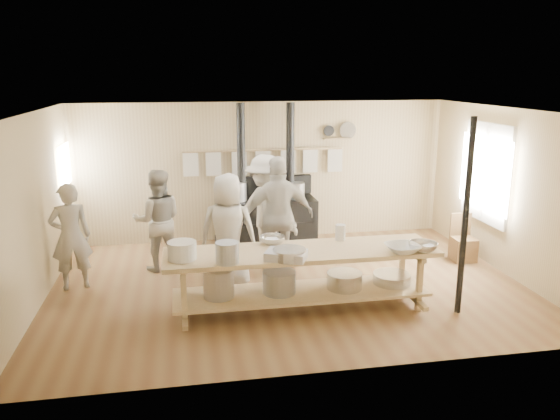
{
  "coord_description": "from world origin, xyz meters",
  "views": [
    {
      "loc": [
        -1.49,
        -7.57,
        3.13
      ],
      "look_at": [
        -0.09,
        0.2,
        1.12
      ],
      "focal_mm": 35.0,
      "sensor_mm": 36.0,
      "label": 1
    }
  ],
  "objects_px": {
    "cook_left": "(158,220)",
    "cook_right": "(279,217)",
    "cook_center": "(228,231)",
    "chair": "(463,247)",
    "cook_far_left": "(71,237)",
    "cook_by_window": "(266,210)",
    "stove": "(266,216)",
    "roasting_pan": "(286,255)",
    "prep_table": "(301,273)"
  },
  "relations": [
    {
      "from": "cook_left",
      "to": "cook_right",
      "type": "bearing_deg",
      "value": 160.3
    },
    {
      "from": "cook_center",
      "to": "chair",
      "type": "distance_m",
      "value": 4.11
    },
    {
      "from": "cook_far_left",
      "to": "cook_by_window",
      "type": "distance_m",
      "value": 3.02
    },
    {
      "from": "cook_left",
      "to": "cook_center",
      "type": "height_order",
      "value": "cook_center"
    },
    {
      "from": "stove",
      "to": "chair",
      "type": "distance_m",
      "value": 3.52
    },
    {
      "from": "roasting_pan",
      "to": "cook_far_left",
      "type": "bearing_deg",
      "value": 149.61
    },
    {
      "from": "cook_far_left",
      "to": "chair",
      "type": "distance_m",
      "value": 6.33
    },
    {
      "from": "cook_right",
      "to": "chair",
      "type": "relative_size",
      "value": 2.39
    },
    {
      "from": "cook_left",
      "to": "cook_by_window",
      "type": "bearing_deg",
      "value": 176.36
    },
    {
      "from": "cook_far_left",
      "to": "roasting_pan",
      "type": "height_order",
      "value": "cook_far_left"
    },
    {
      "from": "cook_far_left",
      "to": "cook_left",
      "type": "distance_m",
      "value": 1.36
    },
    {
      "from": "prep_table",
      "to": "chair",
      "type": "xyz_separation_m",
      "value": [
        3.16,
        1.49,
        -0.29
      ]
    },
    {
      "from": "stove",
      "to": "roasting_pan",
      "type": "bearing_deg",
      "value": -94.53
    },
    {
      "from": "cook_left",
      "to": "cook_center",
      "type": "relative_size",
      "value": 0.96
    },
    {
      "from": "cook_center",
      "to": "chair",
      "type": "xyz_separation_m",
      "value": [
        4.03,
        0.46,
        -0.63
      ]
    },
    {
      "from": "cook_far_left",
      "to": "cook_center",
      "type": "bearing_deg",
      "value": 156.47
    },
    {
      "from": "cook_far_left",
      "to": "cook_right",
      "type": "distance_m",
      "value": 3.1
    },
    {
      "from": "cook_by_window",
      "to": "cook_center",
      "type": "bearing_deg",
      "value": -90.86
    },
    {
      "from": "cook_center",
      "to": "cook_by_window",
      "type": "relative_size",
      "value": 0.94
    },
    {
      "from": "prep_table",
      "to": "stove",
      "type": "bearing_deg",
      "value": 89.96
    },
    {
      "from": "stove",
      "to": "cook_right",
      "type": "height_order",
      "value": "stove"
    },
    {
      "from": "stove",
      "to": "cook_left",
      "type": "height_order",
      "value": "stove"
    },
    {
      "from": "prep_table",
      "to": "cook_left",
      "type": "bearing_deg",
      "value": 134.62
    },
    {
      "from": "prep_table",
      "to": "cook_far_left",
      "type": "relative_size",
      "value": 2.26
    },
    {
      "from": "cook_right",
      "to": "roasting_pan",
      "type": "relative_size",
      "value": 3.83
    },
    {
      "from": "cook_left",
      "to": "chair",
      "type": "bearing_deg",
      "value": 172.29
    },
    {
      "from": "cook_center",
      "to": "prep_table",
      "type": "bearing_deg",
      "value": 144.47
    },
    {
      "from": "stove",
      "to": "cook_center",
      "type": "height_order",
      "value": "stove"
    },
    {
      "from": "cook_far_left",
      "to": "chair",
      "type": "relative_size",
      "value": 2.01
    },
    {
      "from": "stove",
      "to": "cook_right",
      "type": "distance_m",
      "value": 1.71
    },
    {
      "from": "cook_left",
      "to": "cook_far_left",
      "type": "bearing_deg",
      "value": 22.87
    },
    {
      "from": "cook_by_window",
      "to": "cook_right",
      "type": "bearing_deg",
      "value": -39.78
    },
    {
      "from": "prep_table",
      "to": "cook_by_window",
      "type": "bearing_deg",
      "value": 95.19
    },
    {
      "from": "prep_table",
      "to": "cook_center",
      "type": "distance_m",
      "value": 1.38
    },
    {
      "from": "prep_table",
      "to": "cook_far_left",
      "type": "xyz_separation_m",
      "value": [
        -3.14,
        1.36,
        0.28
      ]
    },
    {
      "from": "cook_center",
      "to": "roasting_pan",
      "type": "xyz_separation_m",
      "value": [
        0.61,
        -1.35,
        0.05
      ]
    },
    {
      "from": "stove",
      "to": "cook_right",
      "type": "bearing_deg",
      "value": -91.79
    },
    {
      "from": "cook_center",
      "to": "roasting_pan",
      "type": "relative_size",
      "value": 3.47
    },
    {
      "from": "prep_table",
      "to": "cook_by_window",
      "type": "xyz_separation_m",
      "value": [
        -0.17,
        1.91,
        0.4
      ]
    },
    {
      "from": "cook_left",
      "to": "roasting_pan",
      "type": "height_order",
      "value": "cook_left"
    },
    {
      "from": "cook_right",
      "to": "roasting_pan",
      "type": "distance_m",
      "value": 1.71
    },
    {
      "from": "prep_table",
      "to": "cook_center",
      "type": "height_order",
      "value": "cook_center"
    },
    {
      "from": "cook_by_window",
      "to": "chair",
      "type": "height_order",
      "value": "cook_by_window"
    },
    {
      "from": "prep_table",
      "to": "roasting_pan",
      "type": "distance_m",
      "value": 0.57
    },
    {
      "from": "stove",
      "to": "cook_center",
      "type": "relative_size",
      "value": 1.51
    },
    {
      "from": "cook_far_left",
      "to": "cook_by_window",
      "type": "bearing_deg",
      "value": 175.44
    },
    {
      "from": "stove",
      "to": "cook_center",
      "type": "bearing_deg",
      "value": -113.66
    },
    {
      "from": "roasting_pan",
      "to": "prep_table",
      "type": "bearing_deg",
      "value": 51.47
    },
    {
      "from": "cook_center",
      "to": "cook_right",
      "type": "relative_size",
      "value": 0.91
    },
    {
      "from": "chair",
      "to": "roasting_pan",
      "type": "height_order",
      "value": "roasting_pan"
    }
  ]
}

